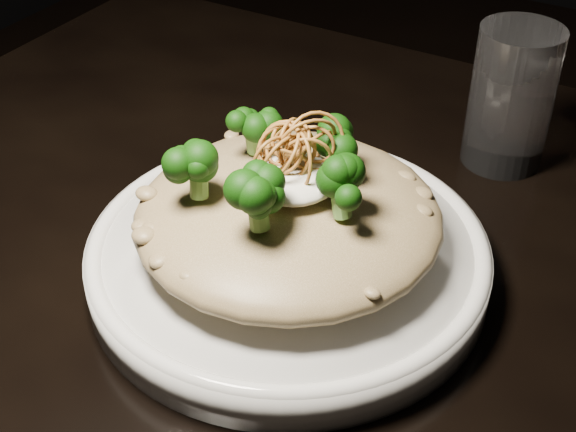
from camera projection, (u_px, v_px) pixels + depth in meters
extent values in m
cube|color=black|center=(393.00, 329.00, 0.59)|extent=(1.10, 0.80, 0.04)
cylinder|color=black|center=(176.00, 257.00, 1.23)|extent=(0.05, 0.05, 0.71)
cylinder|color=white|center=(288.00, 258.00, 0.60)|extent=(0.30, 0.30, 0.03)
ellipsoid|color=brown|center=(288.00, 215.00, 0.57)|extent=(0.22, 0.22, 0.05)
ellipsoid|color=white|center=(292.00, 177.00, 0.55)|extent=(0.07, 0.07, 0.02)
cylinder|color=white|center=(511.00, 98.00, 0.69)|extent=(0.08, 0.08, 0.13)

